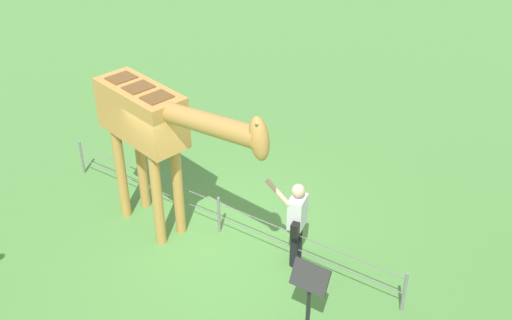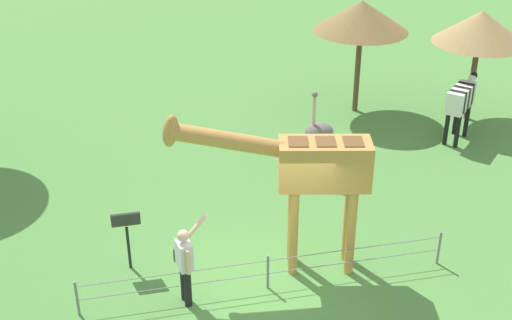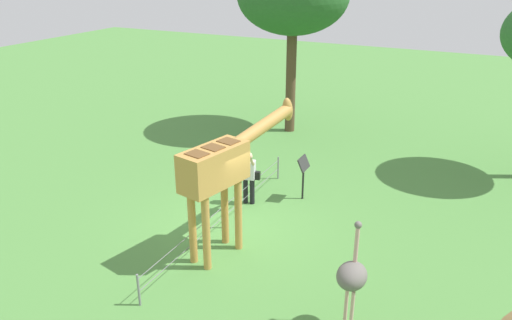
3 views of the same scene
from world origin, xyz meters
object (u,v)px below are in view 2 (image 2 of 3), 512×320
giraffe (307,169)px  ostrich (319,133)px  info_sign (127,227)px  shade_hut_far (362,16)px  visitor (185,262)px  shade_hut_near (481,27)px  zebra (461,100)px

giraffe → ostrich: giraffe is taller
ostrich → info_sign: ostrich is taller
shade_hut_far → info_sign: size_ratio=2.52×
visitor → shade_hut_far: (-6.11, -7.68, 1.98)m
ostrich → shade_hut_near: shade_hut_near is taller
giraffe → shade_hut_far: 8.03m
info_sign → ostrich: bearing=-149.6°
shade_hut_near → info_sign: shade_hut_near is taller
shade_hut_near → shade_hut_far: (3.00, -1.29, 0.14)m
zebra → shade_hut_near: bearing=-129.1°
ostrich → info_sign: size_ratio=1.70×
giraffe → shade_hut_far: (-3.70, -7.09, 0.69)m
shade_hut_near → shade_hut_far: bearing=-23.2°
giraffe → info_sign: 3.65m
zebra → info_sign: zebra is taller
giraffe → shade_hut_near: giraffe is taller
giraffe → shade_hut_far: bearing=-117.5°
shade_hut_near → info_sign: size_ratio=2.43×
zebra → ostrich: bearing=14.5°
ostrich → zebra: bearing=-165.5°
giraffe → info_sign: (3.37, -0.69, -1.24)m
shade_hut_far → ostrich: bearing=57.3°
giraffe → zebra: (-5.71, -4.60, -1.02)m
info_sign → shade_hut_near: bearing=-153.1°
giraffe → info_sign: bearing=-11.6°
ostrich → shade_hut_far: 4.62m
zebra → ostrich: (4.33, 1.12, 0.01)m
zebra → info_sign: (9.08, 3.91, -0.21)m
visitor → zebra: 9.64m
visitor → shade_hut_far: bearing=-128.5°
giraffe → shade_hut_near: size_ratio=1.20×
shade_hut_near → shade_hut_far: 3.27m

